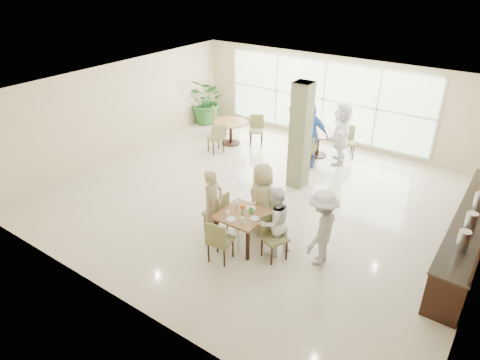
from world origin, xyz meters
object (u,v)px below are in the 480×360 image
Objects in this scene: round_table_right at (318,138)px; adult_standing at (296,118)px; adult_a at (309,135)px; potted_plant at (207,101)px; teen_left at (213,205)px; adult_b at (341,133)px; teen_standing at (322,228)px; round_table_left at (231,127)px; buffet_counter at (471,231)px; main_table at (243,218)px; teen_far at (262,198)px; teen_right at (274,222)px.

adult_standing is (-1.08, 0.55, 0.26)m from round_table_right.
potted_plant is at bearing 152.91° from adult_a.
teen_left is 0.86× the size of adult_b.
potted_plant is at bearing -129.63° from teen_standing.
buffet_counter reaches higher than round_table_left.
buffet_counter reaches higher than teen_left.
round_table_left is 6.45m from teen_standing.
round_table_right is 5.28m from teen_standing.
main_table is at bearing -19.39° from adult_b.
teen_left is at bearing 59.91° from teen_far.
potted_plant is (-9.27, 3.03, 0.29)m from buffet_counter.
round_table_left is 2.12m from potted_plant.
adult_a reaches higher than round_table_left.
teen_left is 1.07m from teen_far.
teen_standing is (1.60, 0.37, 0.15)m from main_table.
potted_plant is at bearing -108.45° from teen_right.
teen_far reaches higher than main_table.
adult_b is at bearing -5.18° from round_table_right.
round_table_left is at bearing 165.44° from adult_a.
adult_b is at bearing 159.68° from adult_standing.
potted_plant is 1.11× the size of teen_right.
potted_plant is at bearing 134.54° from main_table.
buffet_counter reaches higher than adult_a.
potted_plant reaches higher than main_table.
teen_far is 3.69m from adult_a.
teen_right is 4.40m from adult_a.
adult_b is at bearing -164.55° from teen_standing.
main_table is 0.59× the size of teen_standing.
teen_standing reaches higher than round_table_left.
teen_standing is 0.99× the size of adult_standing.
main_table is 0.70m from teen_left.
adult_standing is at bearing -128.22° from adult_b.
main_table is at bearing -79.37° from teen_left.
teen_standing reaches higher than teen_left.
teen_right is (-3.27, -2.25, 0.21)m from buffet_counter.
round_table_left is at bearing -131.51° from teen_standing.
adult_b is (0.66, 0.74, -0.02)m from adult_a.
buffet_counter reaches higher than adult_standing.
round_table_right is at bearing 1.45° from teen_left.
teen_left is 0.98× the size of teen_standing.
potted_plant is 7.13m from teen_far.
adult_a is (-4.65, 1.93, 0.39)m from buffet_counter.
adult_b is at bearing -148.95° from teen_right.
teen_far is at bearing -46.00° from round_table_left.
teen_left is at bearing -89.30° from round_table_right.
round_table_right is 5.19m from teen_right.
teen_right is at bearing -11.32° from adult_b.
teen_right is at bearing -41.32° from potted_plant.
buffet_counter reaches higher than potted_plant.
buffet_counter reaches higher than teen_far.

